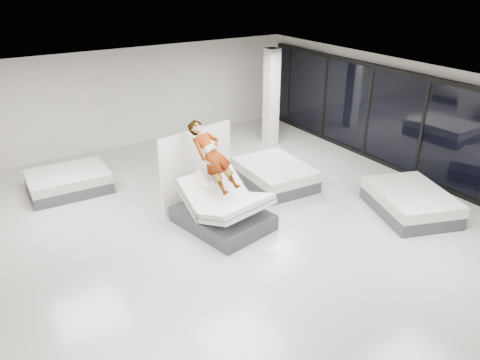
{
  "coord_description": "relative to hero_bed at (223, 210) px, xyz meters",
  "views": [
    {
      "loc": [
        -4.9,
        -7.71,
        5.59
      ],
      "look_at": [
        0.39,
        0.7,
        1.0
      ],
      "focal_mm": 35.0,
      "sensor_mm": 36.0,
      "label": 1
    }
  ],
  "objects": [
    {
      "name": "room",
      "position": [
        0.14,
        -0.58,
        1.18
      ],
      "size": [
        14.0,
        14.04,
        3.2
      ],
      "color": "beige",
      "rests_on": "ground"
    },
    {
      "name": "hero_bed",
      "position": [
        0.0,
        0.0,
        0.0
      ],
      "size": [
        1.96,
        2.37,
        1.35
      ],
      "color": "#3E3E43",
      "rests_on": "floor"
    },
    {
      "name": "person",
      "position": [
        -0.06,
        0.32,
        0.92
      ],
      "size": [
        0.99,
        1.8,
        1.48
      ],
      "primitive_type": "imported",
      "rotation": [
        0.9,
        0.0,
        0.2
      ],
      "color": "slate",
      "rests_on": "hero_bed"
    },
    {
      "name": "remote",
      "position": [
        0.22,
        0.02,
        0.69
      ],
      "size": [
        0.08,
        0.15,
        0.08
      ],
      "primitive_type": "cube",
      "rotation": [
        0.35,
        0.0,
        0.2
      ],
      "color": "black",
      "rests_on": "person"
    },
    {
      "name": "divider_panel",
      "position": [
        0.04,
        1.35,
        0.57
      ],
      "size": [
        2.15,
        0.55,
        1.98
      ],
      "primitive_type": "cube",
      "rotation": [
        0.0,
        0.0,
        0.21
      ],
      "color": "silver",
      "rests_on": "floor"
    },
    {
      "name": "flat_bed_right_far",
      "position": [
        2.35,
        1.2,
        -0.12
      ],
      "size": [
        1.73,
        2.23,
        0.59
      ],
      "color": "#3E3E43",
      "rests_on": "floor"
    },
    {
      "name": "flat_bed_right_near",
      "position": [
        4.2,
        -1.91,
        -0.12
      ],
      "size": [
        2.24,
        2.56,
        0.59
      ],
      "color": "#3E3E43",
      "rests_on": "floor"
    },
    {
      "name": "flat_bed_left_far",
      "position": [
        -2.59,
        3.81,
        -0.14
      ],
      "size": [
        2.08,
        1.58,
        0.56
      ],
      "color": "#3E3E43",
      "rests_on": "floor"
    },
    {
      "name": "column",
      "position": [
        4.14,
        3.92,
        1.18
      ],
      "size": [
        0.4,
        0.4,
        3.2
      ],
      "primitive_type": "cube",
      "color": "silver",
      "rests_on": "floor"
    },
    {
      "name": "storefront_glazing",
      "position": [
        6.04,
        -0.58,
        1.03
      ],
      "size": [
        0.12,
        13.4,
        2.92
      ],
      "color": "#222538",
      "rests_on": "floor"
    }
  ]
}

